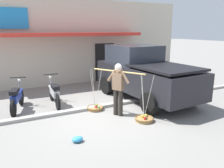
{
  "coord_description": "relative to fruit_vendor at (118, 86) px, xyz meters",
  "views": [
    {
      "loc": [
        -2.9,
        -6.36,
        2.74
      ],
      "look_at": [
        0.61,
        0.6,
        0.85
      ],
      "focal_mm": 36.38,
      "sensor_mm": 36.0,
      "label": 1
    }
  ],
  "objects": [
    {
      "name": "fruit_basket_right_side",
      "position": [
        -0.47,
        0.8,
        -0.9
      ],
      "size": [
        0.58,
        0.58,
        1.45
      ],
      "color": "#9E7542",
      "rests_on": "ground"
    },
    {
      "name": "fruit_vendor",
      "position": [
        0.0,
        0.0,
        0.0
      ],
      "size": [
        0.99,
        1.62,
        1.7
      ],
      "color": "#2D2823",
      "rests_on": "ground"
    },
    {
      "name": "storefront_building",
      "position": [
        -0.11,
        7.46,
        1.12
      ],
      "size": [
        13.0,
        6.0,
        4.2
      ],
      "color": "beige",
      "rests_on": "ground"
    },
    {
      "name": "ground_plane",
      "position": [
        -0.42,
        0.21,
        -0.98
      ],
      "size": [
        90.0,
        90.0,
        0.0
      ],
      "primitive_type": "plane",
      "color": "gray"
    },
    {
      "name": "sidewalk_curb",
      "position": [
        -0.42,
        0.91,
        -0.93
      ],
      "size": [
        20.0,
        0.24,
        0.1
      ],
      "primitive_type": "cube",
      "color": "gray",
      "rests_on": "ground"
    },
    {
      "name": "motorcycle_nearest_shop",
      "position": [
        -2.89,
        1.93,
        -0.53
      ],
      "size": [
        0.68,
        1.77,
        1.09
      ],
      "color": "black",
      "rests_on": "ground"
    },
    {
      "name": "motorcycle_second_in_row",
      "position": [
        -1.61,
        1.96,
        -0.53
      ],
      "size": [
        0.54,
        1.82,
        1.09
      ],
      "color": "black",
      "rests_on": "ground"
    },
    {
      "name": "plastic_litter_bag",
      "position": [
        -1.77,
        -1.15,
        -0.91
      ],
      "size": [
        0.28,
        0.22,
        0.14
      ],
      "primitive_type": "ellipsoid",
      "color": "#3393D1",
      "rests_on": "ground"
    },
    {
      "name": "parked_truck",
      "position": [
        1.8,
        1.21,
        0.05
      ],
      "size": [
        2.37,
        4.8,
        2.1
      ],
      "color": "black",
      "rests_on": "ground"
    },
    {
      "name": "fruit_basket_left_side",
      "position": [
        0.48,
        -0.8,
        -0.9
      ],
      "size": [
        0.58,
        0.58,
        1.45
      ],
      "color": "#9E7542",
      "rests_on": "ground"
    }
  ]
}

